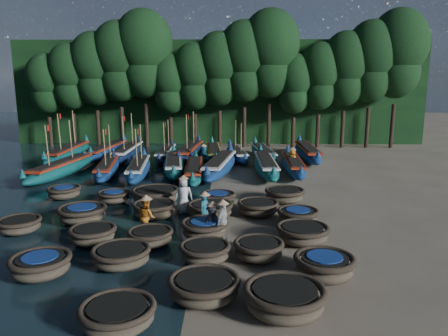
{
  "coord_description": "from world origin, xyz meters",
  "views": [
    {
      "loc": [
        1.34,
        -20.88,
        6.62
      ],
      "look_at": [
        0.83,
        4.25,
        1.3
      ],
      "focal_mm": 35.0,
      "sensor_mm": 36.0,
      "label": 1
    }
  ],
  "objects_px": {
    "fisherman_3": "(213,221)",
    "coracle_14": "(303,233)",
    "coracle_22": "(155,195)",
    "long_boat_10": "(107,151)",
    "coracle_15": "(82,213)",
    "fisherman_6": "(292,159)",
    "coracle_6": "(121,256)",
    "long_boat_8": "(293,165)",
    "long_boat_1": "(62,168)",
    "coracle_8": "(259,249)",
    "coracle_21": "(114,196)",
    "fisherman_0": "(184,194)",
    "coracle_11": "(93,234)",
    "coracle_3": "(204,287)",
    "long_boat_13": "(190,152)",
    "coracle_17": "(210,209)",
    "coracle_18": "(258,207)",
    "coracle_9": "(324,266)",
    "fisherman_2": "(147,216)",
    "coracle_10": "(20,225)",
    "coracle_23": "(218,198)",
    "long_boat_5": "(194,171)",
    "coracle_20": "(64,192)",
    "long_boat_11": "(128,152)",
    "long_boat_16": "(263,153)",
    "long_boat_12": "(166,153)",
    "long_boat_14": "(214,153)",
    "fisherman_4": "(223,220)",
    "long_boat_4": "(174,165)",
    "coracle_12": "(150,236)",
    "long_boat_15": "(237,154)",
    "long_boat_2": "(107,168)",
    "coracle_2": "(118,315)",
    "fisherman_1": "(205,208)",
    "long_boat_3": "(138,169)",
    "coracle_16": "(155,209)",
    "coracle_7": "(205,252)",
    "coracle_13": "(204,229)",
    "long_boat_9": "(68,153)",
    "long_boat_7": "(266,166)",
    "long_boat_6": "(220,165)",
    "long_boat_17": "(307,152)"
  },
  "relations": [
    {
      "from": "fisherman_6",
      "to": "coracle_2",
      "type": "bearing_deg",
      "value": 143.72
    },
    {
      "from": "long_boat_1",
      "to": "long_boat_7",
      "type": "distance_m",
      "value": 13.76
    },
    {
      "from": "coracle_17",
      "to": "coracle_18",
      "type": "distance_m",
      "value": 2.33
    },
    {
      "from": "coracle_15",
      "to": "fisherman_6",
      "type": "xyz_separation_m",
      "value": [
        11.06,
        11.24,
        0.42
      ]
    },
    {
      "from": "long_boat_2",
      "to": "coracle_11",
      "type": "bearing_deg",
      "value": -85.18
    },
    {
      "from": "long_boat_16",
      "to": "fisherman_0",
      "type": "bearing_deg",
      "value": -116.19
    },
    {
      "from": "coracle_11",
      "to": "fisherman_3",
      "type": "bearing_deg",
      "value": 7.39
    },
    {
      "from": "fisherman_3",
      "to": "coracle_14",
      "type": "bearing_deg",
      "value": -38.02
    },
    {
      "from": "coracle_20",
      "to": "coracle_23",
      "type": "relative_size",
      "value": 0.99
    },
    {
      "from": "coracle_9",
      "to": "long_boat_5",
      "type": "distance_m",
      "value": 15.5
    },
    {
      "from": "coracle_3",
      "to": "long_boat_16",
      "type": "height_order",
      "value": "long_boat_16"
    },
    {
      "from": "coracle_23",
      "to": "long_boat_14",
      "type": "distance_m",
      "value": 12.51
    },
    {
      "from": "coracle_18",
      "to": "coracle_22",
      "type": "distance_m",
      "value": 5.59
    },
    {
      "from": "coracle_10",
      "to": "coracle_23",
      "type": "distance_m",
      "value": 9.41
    },
    {
      "from": "coracle_2",
      "to": "coracle_10",
      "type": "relative_size",
      "value": 1.37
    },
    {
      "from": "long_boat_11",
      "to": "fisherman_6",
      "type": "height_order",
      "value": "long_boat_11"
    },
    {
      "from": "long_boat_13",
      "to": "long_boat_9",
      "type": "bearing_deg",
      "value": -170.42
    },
    {
      "from": "long_boat_12",
      "to": "coracle_11",
      "type": "bearing_deg",
      "value": -90.79
    },
    {
      "from": "coracle_17",
      "to": "coracle_18",
      "type": "bearing_deg",
      "value": 11.44
    },
    {
      "from": "long_boat_1",
      "to": "fisherman_3",
      "type": "distance_m",
      "value": 15.4
    },
    {
      "from": "long_boat_10",
      "to": "fisherman_1",
      "type": "distance_m",
      "value": 19.14
    },
    {
      "from": "coracle_2",
      "to": "long_boat_2",
      "type": "distance_m",
      "value": 19.01
    },
    {
      "from": "coracle_17",
      "to": "fisherman_3",
      "type": "xyz_separation_m",
      "value": [
        0.24,
        -2.79,
        0.4
      ]
    },
    {
      "from": "coracle_3",
      "to": "long_boat_13",
      "type": "height_order",
      "value": "long_boat_13"
    },
    {
      "from": "coracle_16",
      "to": "long_boat_15",
      "type": "distance_m",
      "value": 15.31
    },
    {
      "from": "coracle_8",
      "to": "long_boat_15",
      "type": "bearing_deg",
      "value": 91.88
    },
    {
      "from": "coracle_3",
      "to": "fisherman_3",
      "type": "bearing_deg",
      "value": 89.7
    },
    {
      "from": "long_boat_1",
      "to": "coracle_20",
      "type": "bearing_deg",
      "value": -58.15
    },
    {
      "from": "coracle_6",
      "to": "long_boat_4",
      "type": "xyz_separation_m",
      "value": [
        -0.18,
        15.34,
        0.14
      ]
    },
    {
      "from": "long_boat_14",
      "to": "fisherman_4",
      "type": "relative_size",
      "value": 4.35
    },
    {
      "from": "long_boat_5",
      "to": "long_boat_8",
      "type": "xyz_separation_m",
      "value": [
        6.74,
        1.87,
        0.01
      ]
    },
    {
      "from": "coracle_22",
      "to": "long_boat_10",
      "type": "bearing_deg",
      "value": 115.71
    },
    {
      "from": "coracle_7",
      "to": "fisherman_1",
      "type": "xyz_separation_m",
      "value": [
        -0.23,
        3.63,
        0.5
      ]
    },
    {
      "from": "coracle_16",
      "to": "long_boat_12",
      "type": "xyz_separation_m",
      "value": [
        -1.7,
        14.79,
        0.05
      ]
    },
    {
      "from": "coracle_12",
      "to": "long_boat_4",
      "type": "bearing_deg",
      "value": 93.63
    },
    {
      "from": "long_boat_1",
      "to": "coracle_8",
      "type": "bearing_deg",
      "value": -37.35
    },
    {
      "from": "coracle_9",
      "to": "fisherman_2",
      "type": "distance_m",
      "value": 7.73
    },
    {
      "from": "coracle_13",
      "to": "coracle_17",
      "type": "distance_m",
      "value": 2.76
    },
    {
      "from": "long_boat_15",
      "to": "coracle_9",
      "type": "bearing_deg",
      "value": -92.44
    },
    {
      "from": "coracle_14",
      "to": "fisherman_4",
      "type": "xyz_separation_m",
      "value": [
        -3.21,
        0.12,
        0.48
      ]
    },
    {
      "from": "long_boat_9",
      "to": "long_boat_14",
      "type": "distance_m",
      "value": 11.65
    },
    {
      "from": "coracle_21",
      "to": "fisherman_0",
      "type": "height_order",
      "value": "fisherman_0"
    },
    {
      "from": "long_boat_12",
      "to": "long_boat_3",
      "type": "bearing_deg",
      "value": -98.87
    },
    {
      "from": "fisherman_3",
      "to": "long_boat_3",
      "type": "bearing_deg",
      "value": 83.0
    },
    {
      "from": "coracle_6",
      "to": "long_boat_8",
      "type": "distance_m",
      "value": 17.49
    },
    {
      "from": "coracle_17",
      "to": "fisherman_4",
      "type": "height_order",
      "value": "fisherman_4"
    },
    {
      "from": "long_boat_16",
      "to": "coracle_18",
      "type": "bearing_deg",
      "value": -102.03
    },
    {
      "from": "fisherman_1",
      "to": "fisherman_6",
      "type": "distance_m",
      "value": 12.99
    },
    {
      "from": "coracle_10",
      "to": "coracle_18",
      "type": "xyz_separation_m",
      "value": [
        10.34,
        2.7,
        0.02
      ]
    },
    {
      "from": "long_boat_6",
      "to": "long_boat_17",
      "type": "distance_m",
      "value": 8.79
    }
  ]
}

